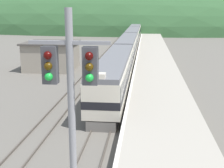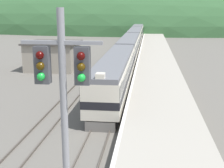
# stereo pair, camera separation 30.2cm
# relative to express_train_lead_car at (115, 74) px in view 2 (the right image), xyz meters

# --- Properties ---
(track_main) EXTENTS (1.52, 180.00, 0.16)m
(track_main) POSITION_rel_express_train_lead_car_xyz_m (0.00, 44.94, -2.12)
(track_main) COLOR #4C443D
(track_main) RESTS_ON ground
(track_siding) EXTENTS (1.52, 180.00, 0.16)m
(track_siding) POSITION_rel_express_train_lead_car_xyz_m (-4.41, 44.94, -2.12)
(track_siding) COLOR #4C443D
(track_siding) RESTS_ON ground
(platform) EXTENTS (5.84, 140.00, 1.16)m
(platform) POSITION_rel_express_train_lead_car_xyz_m (4.56, 24.94, -1.63)
(platform) COLOR #9E9689
(platform) RESTS_ON ground
(distant_hills) EXTENTS (211.44, 95.15, 50.39)m
(distant_hills) POSITION_rel_express_train_lead_car_xyz_m (0.00, 112.23, -2.20)
(distant_hills) COLOR #335B33
(distant_hills) RESTS_ON ground
(station_shed) EXTENTS (7.44, 7.13, 4.10)m
(station_shed) POSITION_rel_express_train_lead_car_xyz_m (-10.66, 12.60, -0.13)
(station_shed) COLOR gray
(station_shed) RESTS_ON ground
(express_train_lead_car) EXTENTS (2.93, 21.63, 4.38)m
(express_train_lead_car) POSITION_rel_express_train_lead_car_xyz_m (0.00, 0.00, 0.00)
(express_train_lead_car) COLOR black
(express_train_lead_car) RESTS_ON ground
(carriage_second) EXTENTS (2.92, 20.10, 4.02)m
(carriage_second) POSITION_rel_express_train_lead_car_xyz_m (0.00, 21.98, -0.01)
(carriage_second) COLOR black
(carriage_second) RESTS_ON ground
(carriage_third) EXTENTS (2.92, 20.10, 4.02)m
(carriage_third) POSITION_rel_express_train_lead_car_xyz_m (0.00, 42.96, -0.01)
(carriage_third) COLOR black
(carriage_third) RESTS_ON ground
(carriage_fourth) EXTENTS (2.92, 20.10, 4.02)m
(carriage_fourth) POSITION_rel_express_train_lead_car_xyz_m (0.00, 63.95, -0.01)
(carriage_fourth) COLOR black
(carriage_fourth) RESTS_ON ground
(signal_mast_main) EXTENTS (2.20, 0.42, 8.99)m
(signal_mast_main) POSITION_rel_express_train_lead_car_xyz_m (1.16, -23.86, 3.71)
(signal_mast_main) COLOR gray
(signal_mast_main) RESTS_ON ground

